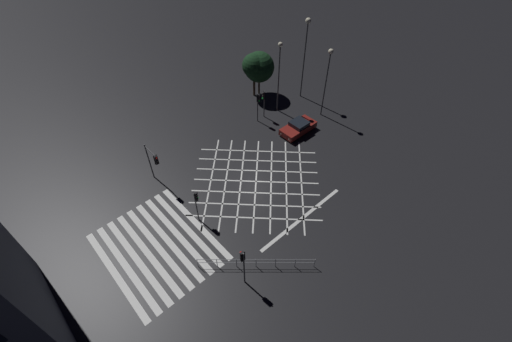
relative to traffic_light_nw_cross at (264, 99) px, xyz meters
name	(u,v)px	position (x,y,z in m)	size (l,w,h in m)	color
ground_plane	(256,181)	(6.97, -7.49, -2.40)	(200.00, 200.00, 0.00)	black
road_markings	(200,221)	(7.22, -14.11, -2.40)	(14.47, 21.67, 0.01)	silver
traffic_light_nw_cross	(264,99)	(0.00, 0.00, 0.00)	(0.36, 0.39, 3.35)	#424244
traffic_light_sw_main	(153,160)	(1.01, -14.30, 0.58)	(2.07, 0.36, 4.08)	#424244
traffic_light_se_main	(243,261)	(13.80, -14.91, 0.39)	(0.39, 0.36, 3.90)	#424244
traffic_light_median_south	(196,201)	(7.00, -13.99, 0.06)	(0.36, 0.39, 3.44)	#424244
traffic_light_nw_main	(258,102)	(0.21, -1.01, 0.19)	(0.39, 0.36, 3.62)	#424244
street_lamp_east	(328,69)	(4.15, 5.26, 3.39)	(0.54, 0.54, 7.96)	#424244
street_lamp_west	(279,65)	(0.11, 2.11, 3.37)	(0.50, 0.50, 8.26)	#424244
street_lamp_far	(306,39)	(-0.07, 6.38, 4.85)	(0.63, 0.63, 9.52)	#424244
street_tree_near	(259,67)	(-3.93, 2.95, 1.21)	(3.60, 3.60, 5.42)	#473323
street_tree_far	(254,66)	(-4.06, 2.26, 1.58)	(2.83, 2.83, 5.42)	#473323
waiting_car	(298,127)	(4.57, 0.91, -1.78)	(1.88, 4.14, 1.31)	maroon
pedestrian_railing	(256,262)	(13.53, -13.46, -1.73)	(5.97, 6.55, 1.05)	gray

